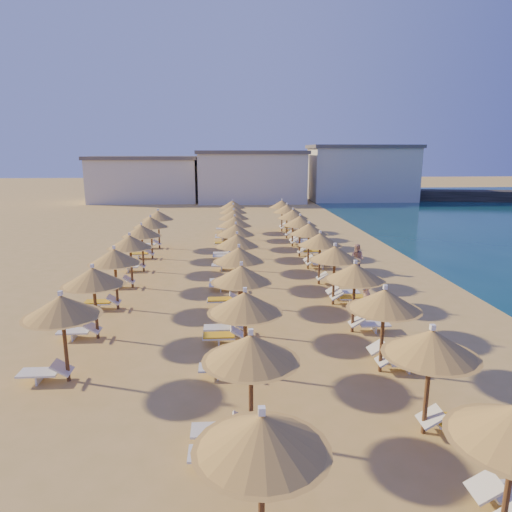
{
  "coord_description": "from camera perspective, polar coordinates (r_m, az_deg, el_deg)",
  "views": [
    {
      "loc": [
        -2.51,
        -21.4,
        7.14
      ],
      "look_at": [
        -0.87,
        4.0,
        1.3
      ],
      "focal_mm": 32.0,
      "sensor_mm": 36.0,
      "label": 1
    }
  ],
  "objects": [
    {
      "name": "parasol_row_east",
      "position": [
        24.88,
        8.01,
        1.95
      ],
      "size": [
        2.42,
        36.64,
        2.99
      ],
      "color": "brown",
      "rests_on": "ground"
    },
    {
      "name": "loungers",
      "position": [
        24.84,
        -0.52,
        -2.96
      ],
      "size": [
        13.15,
        35.77,
        0.66
      ],
      "color": "silver",
      "rests_on": "ground"
    },
    {
      "name": "beachgoer_a",
      "position": [
        21.7,
        13.68,
        -4.38
      ],
      "size": [
        0.39,
        0.6,
        1.65
      ],
      "primitive_type": "imported",
      "rotation": [
        0.0,
        0.0,
        -1.57
      ],
      "color": "tan",
      "rests_on": "ground"
    },
    {
      "name": "ground",
      "position": [
        22.7,
        2.86,
        -5.43
      ],
      "size": [
        220.0,
        220.0,
        0.0
      ],
      "primitive_type": "plane",
      "color": "tan",
      "rests_on": "ground"
    },
    {
      "name": "parasol_row_inland",
      "position": [
        24.89,
        -15.48,
        1.62
      ],
      "size": [
        2.42,
        22.95,
        2.99
      ],
      "color": "brown",
      "rests_on": "ground"
    },
    {
      "name": "jetty",
      "position": [
        74.0,
        21.26,
        7.1
      ],
      "size": [
        30.22,
        9.43,
        1.5
      ],
      "primitive_type": "cube",
      "rotation": [
        0.0,
        0.0,
        -0.18
      ],
      "color": "black",
      "rests_on": "ground"
    },
    {
      "name": "parasol_row_west",
      "position": [
        24.37,
        -2.37,
        1.84
      ],
      "size": [
        2.42,
        36.64,
        2.99
      ],
      "color": "brown",
      "rests_on": "ground"
    },
    {
      "name": "beachgoer_b",
      "position": [
        27.92,
        12.53,
        -0.34
      ],
      "size": [
        1.08,
        1.09,
        1.77
      ],
      "primitive_type": "imported",
      "rotation": [
        0.0,
        0.0,
        -0.82
      ],
      "color": "tan",
      "rests_on": "ground"
    },
    {
      "name": "hotel_blocks",
      "position": [
        67.54,
        0.68,
        10.0
      ],
      "size": [
        47.51,
        9.91,
        8.1
      ],
      "color": "beige",
      "rests_on": "ground"
    }
  ]
}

